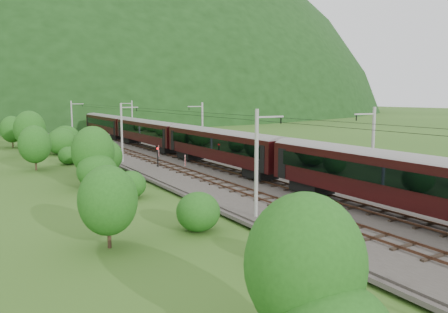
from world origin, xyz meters
TOP-DOWN VIEW (x-y plane):
  - ground at (0.00, 0.00)m, footprint 600.00×600.00m
  - railbed at (0.00, 10.00)m, footprint 14.00×220.00m
  - track_left at (-2.40, 10.00)m, footprint 2.40×220.00m
  - track_right at (2.40, 10.00)m, footprint 2.40×220.00m
  - catenary_left at (-6.12, 32.00)m, footprint 2.54×192.28m
  - catenary_right at (6.12, 32.00)m, footprint 2.54×192.28m
  - overhead_wires at (0.00, 10.00)m, footprint 4.83×198.00m
  - mountain_main at (0.00, 260.00)m, footprint 504.00×360.00m
  - train at (2.40, 19.54)m, footprint 3.26×181.68m
  - hazard_post_near at (-0.44, 24.21)m, footprint 0.15×0.15m
  - hazard_post_far at (0.01, 34.24)m, footprint 0.18×0.18m
  - signal at (-3.71, 25.39)m, footprint 0.27×0.27m
  - vegetation_left at (-13.68, 20.97)m, footprint 11.70×148.73m
  - vegetation_right at (12.24, 6.54)m, footprint 7.52×103.27m

SIDE VIEW (x-z plane):
  - ground at x=0.00m, z-range 0.00..0.00m
  - mountain_main at x=0.00m, z-range -122.00..122.00m
  - railbed at x=0.00m, z-range 0.00..0.30m
  - track_left at x=-2.40m, z-range 0.24..0.51m
  - track_right at x=2.40m, z-range 0.24..0.51m
  - hazard_post_near at x=-0.44m, z-range 0.30..1.73m
  - hazard_post_far at x=0.01m, z-range 0.30..1.97m
  - vegetation_right at x=12.24m, z-range -0.17..2.75m
  - signal at x=-3.71m, z-range 0.51..2.98m
  - vegetation_left at x=-13.68m, z-range -0.95..6.01m
  - train at x=2.40m, z-range 0.98..6.67m
  - catenary_left at x=-6.12m, z-range 0.50..8.50m
  - catenary_right at x=6.12m, z-range 0.50..8.50m
  - overhead_wires at x=0.00m, z-range 7.08..7.12m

